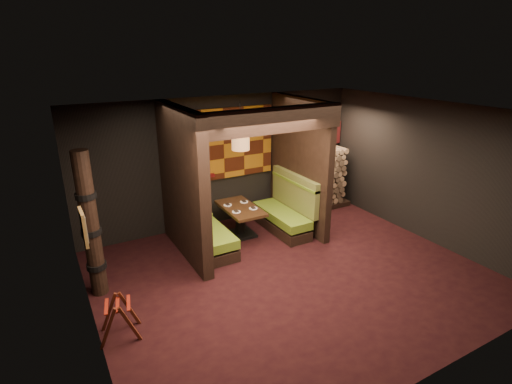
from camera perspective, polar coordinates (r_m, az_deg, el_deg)
The scene contains 23 objects.
floor at distance 7.26m, azimuth 5.15°, elevation -11.75°, with size 6.50×5.50×0.02m, color black.
ceiling at distance 6.25m, azimuth 5.97°, elevation 11.26°, with size 6.50×5.50×0.02m, color black.
wall_back at distance 8.90m, azimuth -4.62°, elevation 4.46°, with size 6.50×0.02×2.85m, color black.
wall_front at distance 4.85m, azimuth 24.71°, elevation -11.28°, with size 6.50×0.02×2.85m, color black.
wall_left at distance 5.58m, azimuth -23.44°, elevation -6.93°, with size 0.02×5.50×2.85m, color black.
wall_right at distance 8.81m, azimuth 23.27°, elevation 2.71°, with size 0.02×5.50×2.85m, color black.
partition_left at distance 7.44m, azimuth -10.44°, elevation 1.05°, with size 0.20×2.20×2.85m, color black.
partition_right at distance 8.65m, azimuth 6.24°, elevation 3.94°, with size 0.15×2.10×2.85m, color black.
header_beam at distance 6.85m, azimuth 2.31°, elevation 10.16°, with size 2.85×0.18×0.44m, color black.
tapa_back_panel at distance 8.75m, azimuth -4.71°, elevation 6.86°, with size 2.40×0.06×1.55m, color #985A10.
tapa_side_panel at distance 7.51m, azimuth -10.23°, elevation 4.65°, with size 0.04×1.85×1.45m, color #985A10.
lacquer_shelf at distance 8.65m, azimuth -7.88°, elevation 2.18°, with size 0.60×0.12×0.07m, color #540D0E.
booth_bench_left at distance 7.95m, azimuth -7.33°, elevation -5.50°, with size 0.68×1.60×1.14m.
booth_bench_right at distance 8.75m, azimuth 4.20°, elevation -2.91°, with size 0.68×1.60×1.14m.
dining_table at distance 8.44m, azimuth -2.23°, elevation -3.60°, with size 0.69×1.25×0.65m.
place_settings at distance 8.35m, azimuth -2.26°, elevation -2.07°, with size 0.58×0.61×0.03m.
pendant_lamp at distance 7.88m, azimuth -2.23°, elevation 7.64°, with size 0.35×0.35×0.96m.
framed_picture at distance 5.60m, azimuth -23.40°, elevation -4.64°, with size 0.05×0.36×0.46m.
luggage_rack at distance 6.06m, azimuth -18.97°, elevation -16.47°, with size 0.63×0.50×0.61m.
totem_column at distance 6.70m, azimuth -22.56°, elevation -4.59°, with size 0.31×0.31×2.40m.
firewood_stack at distance 9.91m, azimuth 8.58°, elevation 1.84°, with size 1.73×0.70×1.50m.
mosaic_header at distance 9.90m, azimuth 7.71°, elevation 8.04°, with size 1.83×0.10×0.56m, color maroon.
bay_front_post at distance 8.90m, azimuth 5.74°, elevation 4.43°, with size 0.08×0.08×2.85m, color black.
Camera 1 is at (-3.57, -5.05, 3.79)m, focal length 28.00 mm.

